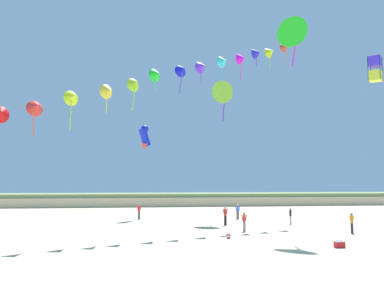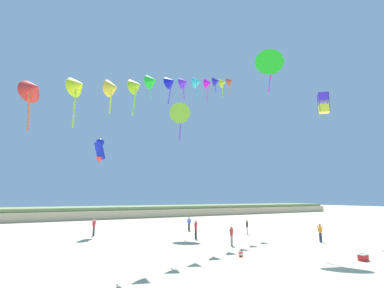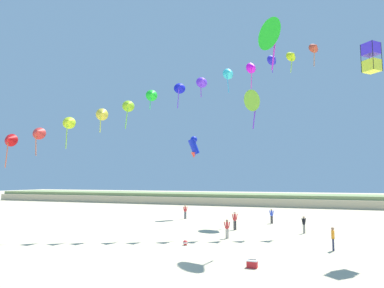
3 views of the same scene
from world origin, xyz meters
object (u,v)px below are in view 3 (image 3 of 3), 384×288
Objects in this scene: large_kite_low_lead at (371,58)px; beach_cooler at (252,264)px; person_far_left at (304,223)px; large_kite_mid_trail at (273,35)px; person_mid_center at (227,227)px; large_kite_outer_drift at (254,100)px; beach_ball at (185,243)px; person_far_center at (235,219)px; person_near_left at (185,211)px; person_far_right at (272,215)px; person_near_right at (333,237)px; large_kite_high_solo at (194,146)px.

large_kite_low_lead is 3.61× the size of beach_cooler.
large_kite_mid_trail is at bearing -105.80° from person_far_left.
person_mid_center is 0.74× the size of large_kite_low_lead.
person_mid_center is 2.66× the size of beach_cooler.
beach_cooler is (2.86, -19.15, -13.63)m from large_kite_outer_drift.
large_kite_mid_trail is at bearing 24.52° from beach_ball.
beach_ball is at bearing -101.26° from person_far_center.
person_near_left is 4.68× the size of beach_ball.
person_mid_center reaches higher than beach_ball.
large_kite_low_lead is at bearing -4.92° from large_kite_mid_trail.
person_mid_center is at bearing 112.36° from beach_cooler.
beach_ball is at bearing -106.76° from person_far_right.
person_near_right is at bearing -16.36° from person_mid_center.
large_kite_outer_drift reaches higher than person_far_center.
person_mid_center is (-7.97, 2.34, -0.03)m from person_near_right.
person_near_right is at bearing -40.76° from person_far_center.
person_near_left is 21.78m from person_near_right.
person_near_left is at bearing 124.48° from person_mid_center.
large_kite_mid_trail is (-1.66, -5.88, 15.47)m from person_far_left.
person_near_right is 0.76× the size of large_kite_low_lead.
large_kite_outer_drift reaches higher than person_near_right.
person_mid_center is at bearing 167.68° from large_kite_mid_trail.
person_near_right is at bearing -73.87° from person_far_left.
person_far_left is at bearing 128.62° from large_kite_low_lead.
beach_cooler is (11.35, -22.45, -8.95)m from large_kite_high_solo.
large_kite_mid_trail is 7.27× the size of beach_cooler.
person_mid_center is 0.95× the size of person_far_right.
person_far_right is 13.28m from large_kite_high_solo.
beach_cooler is (3.57, -8.68, -0.68)m from person_mid_center.
large_kite_mid_trail reaches higher than person_far_center.
large_kite_mid_trail is at bearing 175.08° from large_kite_low_lead.
large_kite_high_solo is at bearing 129.65° from person_far_center.
large_kite_low_lead is (3.05, 0.84, 12.52)m from person_near_right.
person_far_center is at bearing -42.43° from person_near_left.
large_kite_outer_drift is at bearing -10.34° from person_near_left.
person_far_right is at bearing 99.09° from large_kite_mid_trail.
beach_ball is at bearing 140.00° from beach_cooler.
person_far_right is (-3.58, 6.10, 0.05)m from person_far_left.
large_kite_low_lead is at bearing -29.25° from person_far_center.
beach_ball is at bearing -170.00° from large_kite_low_lead.
person_far_left is 6.32m from person_far_center.
beach_ball is (-13.23, -2.33, -13.25)m from large_kite_low_lead.
person_near_right is 19.60m from large_kite_outer_drift.
person_near_left is 1.04× the size of person_far_right.
person_far_center is at bearing -179.70° from person_far_left.
large_kite_mid_trail is (-3.77, 1.42, 15.44)m from person_near_right.
large_kite_low_lead is at bearing -49.24° from large_kite_outer_drift.
large_kite_mid_trail reaches higher than large_kite_outer_drift.
large_kite_low_lead is (5.17, -6.47, 12.54)m from person_far_left.
large_kite_low_lead reaches higher than person_near_right.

